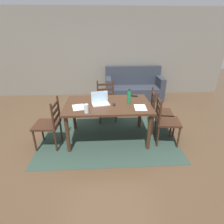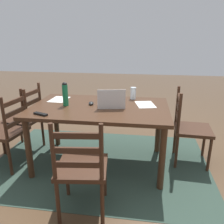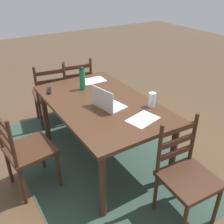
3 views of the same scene
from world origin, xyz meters
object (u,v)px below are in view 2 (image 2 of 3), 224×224
at_px(drinking_glass, 133,93).
at_px(computer_mouse, 91,103).
at_px(laptop, 111,103).
at_px(water_bottle, 65,94).
at_px(dining_table, 100,113).
at_px(chair_right_far, 7,131).
at_px(chair_far_head, 81,168).
at_px(chair_left_near, 190,128).
at_px(chair_right_near, 24,120).
at_px(tv_remote, 41,114).

xyz_separation_m(drinking_glass, computer_mouse, (0.49, 0.33, -0.06)).
height_order(laptop, water_bottle, water_bottle).
relative_size(dining_table, chair_right_far, 1.71).
xyz_separation_m(chair_far_head, laptop, (-0.14, -0.86, 0.36)).
xyz_separation_m(water_bottle, drinking_glass, (-0.79, -0.41, -0.07)).
bearing_deg(chair_far_head, chair_right_far, -31.00).
distance_m(dining_table, chair_left_near, 1.14).
bearing_deg(dining_table, chair_far_head, 90.32).
relative_size(laptop, drinking_glass, 2.28).
xyz_separation_m(chair_right_far, computer_mouse, (-0.99, -0.27, 0.32)).
height_order(chair_far_head, water_bottle, water_bottle).
xyz_separation_m(chair_far_head, chair_right_near, (1.11, -1.07, 0.00)).
bearing_deg(tv_remote, dining_table, 145.44).
bearing_deg(drinking_glass, tv_remote, 39.67).
bearing_deg(tv_remote, chair_right_far, -87.40).
relative_size(dining_table, water_bottle, 5.72).
relative_size(dining_table, tv_remote, 9.58).
bearing_deg(drinking_glass, laptop, 60.41).
xyz_separation_m(laptop, tv_remote, (0.71, 0.37, -0.05)).
relative_size(chair_far_head, laptop, 2.66).
bearing_deg(chair_right_near, dining_table, 170.00).
xyz_separation_m(chair_left_near, chair_right_far, (2.21, 0.41, 0.00)).
height_order(chair_right_far, laptop, laptop).
distance_m(chair_far_head, chair_right_near, 1.54).
bearing_deg(chair_far_head, drinking_glass, -106.36).
bearing_deg(water_bottle, chair_far_head, 115.84).
bearing_deg(computer_mouse, water_bottle, 5.71).
distance_m(water_bottle, computer_mouse, 0.33).
xyz_separation_m(dining_table, laptop, (-0.14, 0.02, 0.15)).
height_order(water_bottle, drinking_glass, water_bottle).
distance_m(chair_right_far, tv_remote, 0.65).
height_order(dining_table, drinking_glass, drinking_glass).
xyz_separation_m(laptop, drinking_glass, (-0.23, -0.41, 0.02)).
bearing_deg(chair_right_near, tv_remote, 132.92).
height_order(chair_left_near, water_bottle, water_bottle).
relative_size(dining_table, chair_left_near, 1.71).
distance_m(dining_table, drinking_glass, 0.57).
height_order(chair_far_head, drinking_glass, chair_far_head).
bearing_deg(dining_table, chair_left_near, -169.57).
bearing_deg(water_bottle, chair_right_far, 15.19).
xyz_separation_m(dining_table, water_bottle, (0.41, 0.02, 0.24)).
relative_size(chair_far_head, tv_remote, 5.59).
distance_m(dining_table, laptop, 0.21).
xyz_separation_m(chair_right_near, drinking_glass, (-1.48, -0.20, 0.38)).
xyz_separation_m(chair_right_far, drinking_glass, (-1.48, -0.60, 0.38)).
relative_size(chair_right_far, laptop, 2.66).
relative_size(dining_table, computer_mouse, 16.28).
xyz_separation_m(chair_left_near, chair_right_near, (2.21, 0.01, 0.00)).
xyz_separation_m(chair_right_far, water_bottle, (-0.69, -0.19, 0.45)).
bearing_deg(computer_mouse, chair_left_near, 176.99).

